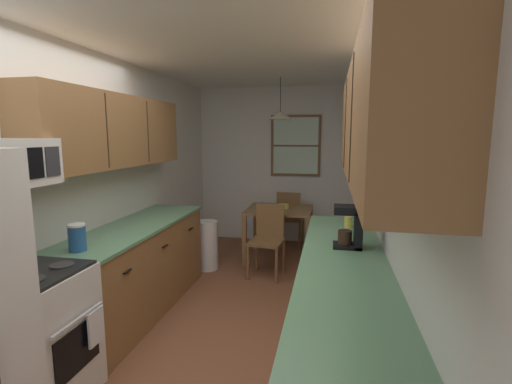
% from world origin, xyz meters
% --- Properties ---
extents(ground_plane, '(12.00, 12.00, 0.00)m').
position_xyz_m(ground_plane, '(0.00, 1.00, 0.00)').
color(ground_plane, brown).
extents(wall_left, '(0.10, 9.00, 2.55)m').
position_xyz_m(wall_left, '(-1.35, 1.00, 1.27)').
color(wall_left, silver).
rests_on(wall_left, ground).
extents(wall_right, '(0.10, 9.00, 2.55)m').
position_xyz_m(wall_right, '(1.35, 1.00, 1.27)').
color(wall_right, silver).
rests_on(wall_right, ground).
extents(wall_back, '(4.40, 0.10, 2.55)m').
position_xyz_m(wall_back, '(0.00, 3.65, 1.27)').
color(wall_back, silver).
rests_on(wall_back, ground).
extents(ceiling_slab, '(4.40, 9.00, 0.08)m').
position_xyz_m(ceiling_slab, '(0.00, 1.00, 2.59)').
color(ceiling_slab, white).
extents(stove_range, '(0.66, 0.59, 1.10)m').
position_xyz_m(stove_range, '(-0.99, -0.57, 0.47)').
color(stove_range, white).
rests_on(stove_range, ground).
extents(microwave_over_range, '(0.39, 0.61, 0.30)m').
position_xyz_m(microwave_over_range, '(-1.11, -0.57, 1.61)').
color(microwave_over_range, white).
extents(counter_left, '(0.64, 2.09, 0.90)m').
position_xyz_m(counter_left, '(-1.00, 0.77, 0.45)').
color(counter_left, olive).
rests_on(counter_left, ground).
extents(upper_cabinets_left, '(0.33, 2.17, 0.67)m').
position_xyz_m(upper_cabinets_left, '(-1.14, 0.72, 1.81)').
color(upper_cabinets_left, olive).
extents(counter_right, '(0.64, 3.05, 0.90)m').
position_xyz_m(counter_right, '(1.00, 0.03, 0.45)').
color(counter_right, olive).
rests_on(counter_right, ground).
extents(upper_cabinets_right, '(0.33, 2.73, 0.72)m').
position_xyz_m(upper_cabinets_right, '(1.14, -0.02, 1.86)').
color(upper_cabinets_right, olive).
extents(dining_table, '(0.90, 0.81, 0.75)m').
position_xyz_m(dining_table, '(0.18, 2.63, 0.63)').
color(dining_table, brown).
rests_on(dining_table, ground).
extents(dining_chair_near, '(0.44, 0.44, 0.90)m').
position_xyz_m(dining_chair_near, '(0.12, 2.02, 0.50)').
color(dining_chair_near, brown).
rests_on(dining_chair_near, ground).
extents(dining_chair_far, '(0.42, 0.42, 0.90)m').
position_xyz_m(dining_chair_far, '(0.26, 3.25, 0.50)').
color(dining_chair_far, brown).
rests_on(dining_chair_far, ground).
extents(pendant_light, '(0.34, 0.34, 0.56)m').
position_xyz_m(pendant_light, '(0.18, 2.63, 2.04)').
color(pendant_light, black).
extents(back_window, '(0.80, 0.05, 0.98)m').
position_xyz_m(back_window, '(0.31, 3.58, 1.60)').
color(back_window, brown).
extents(trash_bin, '(0.28, 0.28, 0.65)m').
position_xyz_m(trash_bin, '(-0.70, 2.06, 0.33)').
color(trash_bin, white).
rests_on(trash_bin, ground).
extents(storage_canister, '(0.13, 0.13, 0.21)m').
position_xyz_m(storage_canister, '(-1.00, -0.08, 1.01)').
color(storage_canister, '#265999').
rests_on(storage_canister, counter_left).
extents(dish_towel, '(0.02, 0.16, 0.24)m').
position_xyz_m(dish_towel, '(-0.64, -0.42, 0.50)').
color(dish_towel, white).
extents(coffee_maker, '(0.22, 0.18, 0.33)m').
position_xyz_m(coffee_maker, '(1.06, 0.43, 1.07)').
color(coffee_maker, black).
rests_on(coffee_maker, counter_right).
extents(mug_by_coffeemaker, '(0.11, 0.07, 0.11)m').
position_xyz_m(mug_by_coffeemaker, '(1.06, 1.07, 0.96)').
color(mug_by_coffeemaker, '#E5CC4C').
rests_on(mug_by_coffeemaker, counter_right).
extents(table_serving_bowl, '(0.16, 0.16, 0.06)m').
position_xyz_m(table_serving_bowl, '(0.24, 2.64, 0.78)').
color(table_serving_bowl, '#E0D14C').
rests_on(table_serving_bowl, dining_table).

